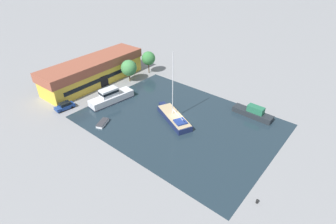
% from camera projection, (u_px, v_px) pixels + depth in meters
% --- Properties ---
extents(ground_plane, '(440.00, 440.00, 0.00)m').
position_uv_depth(ground_plane, '(179.00, 121.00, 54.05)').
color(ground_plane, gray).
extents(water_canal, '(28.48, 38.73, 0.01)m').
position_uv_depth(water_canal, '(179.00, 121.00, 54.05)').
color(water_canal, '#1E2D38').
rests_on(water_canal, ground).
extents(warehouse_building, '(28.18, 8.81, 6.30)m').
position_uv_depth(warehouse_building, '(94.00, 71.00, 67.82)').
color(warehouse_building, gold).
rests_on(warehouse_building, ground).
extents(quay_tree_near_building, '(4.15, 4.15, 5.86)m').
position_uv_depth(quay_tree_near_building, '(129.00, 68.00, 68.05)').
color(quay_tree_near_building, brown).
rests_on(quay_tree_near_building, ground).
extents(quay_tree_by_water, '(3.77, 3.77, 6.16)m').
position_uv_depth(quay_tree_by_water, '(148.00, 58.00, 72.52)').
color(quay_tree_by_water, brown).
rests_on(quay_tree_by_water, ground).
extents(parked_car, '(4.33, 2.26, 1.60)m').
position_uv_depth(parked_car, '(65.00, 106.00, 57.55)').
color(parked_car, navy).
rests_on(parked_car, ground).
extents(sailboat_moored, '(7.05, 11.22, 14.45)m').
position_uv_depth(sailboat_moored, '(174.00, 117.00, 53.96)').
color(sailboat_moored, '#19234C').
rests_on(sailboat_moored, water_canal).
extents(motor_cruiser, '(10.91, 4.30, 3.48)m').
position_uv_depth(motor_cruiser, '(111.00, 97.00, 60.03)').
color(motor_cruiser, silver).
rests_on(motor_cruiser, water_canal).
extents(small_dinghy, '(3.56, 2.63, 0.63)m').
position_uv_depth(small_dinghy, '(103.00, 123.00, 52.82)').
color(small_dinghy, white).
rests_on(small_dinghy, water_canal).
extents(cabin_boat, '(2.43, 8.52, 2.52)m').
position_uv_depth(cabin_boat, '(253.00, 113.00, 55.08)').
color(cabin_boat, '#23282D').
rests_on(cabin_boat, water_canal).
extents(mooring_bollard, '(0.39, 0.39, 0.68)m').
position_uv_depth(mooring_bollard, '(257.00, 201.00, 36.59)').
color(mooring_bollard, black).
rests_on(mooring_bollard, ground).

